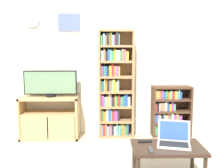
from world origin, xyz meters
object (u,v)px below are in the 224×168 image
Objects in this scene: laptop at (174,139)px; bookshelf_short at (169,111)px; remote_far_from_laptop at (151,150)px; tv_stand at (50,118)px; coffee_table at (168,150)px; remote_near_laptop at (145,141)px; bookshelf_tall at (114,85)px; television at (50,83)px.

bookshelf_short is at bearing 92.08° from laptop.
tv_stand is at bearing -47.58° from remote_far_from_laptop.
laptop is (-0.31, -1.54, 0.04)m from bookshelf_short.
laptop reaches higher than coffee_table.
tv_stand is at bearing 43.12° from remote_near_laptop.
bookshelf_tall reaches higher than laptop.
television is at bearing -48.59° from remote_far_from_laptop.
laptop is (0.64, -1.53, -0.41)m from bookshelf_tall.
bookshelf_short reaches higher than coffee_table.
coffee_table is at bearing -120.89° from remote_near_laptop.
laptop is (0.08, 0.05, 0.12)m from coffee_table.
remote_near_laptop is at bearing -84.19° from remote_far_from_laptop.
laptop is 0.35m from remote_far_from_laptop.
bookshelf_tall is at bearing -77.94° from remote_far_from_laptop.
bookshelf_tall is at bearing 5.17° from tv_stand.
television is 2.30m from laptop.
bookshelf_tall is 2.26× the size of coffee_table.
television reaches higher than remote_near_laptop.
remote_near_laptop is (-0.32, 0.08, -0.06)m from laptop.
coffee_table is at bearing -134.31° from laptop.
remote_near_laptop is at bearing -77.55° from bookshelf_tall.
bookshelf_short is 1.64m from coffee_table.
coffee_table is 0.15m from laptop.
remote_near_laptop is (1.42, -1.35, 0.07)m from tv_stand.
bookshelf_short is 1.83m from remote_far_from_laptop.
remote_far_from_laptop is at bearing -135.01° from laptop.
bookshelf_tall reaches higher than tv_stand.
bookshelf_tall is at bearing 9.29° from remote_near_laptop.
bookshelf_short reaches higher than remote_near_laptop.
tv_stand is at bearing -174.83° from bookshelf_tall.
tv_stand is 0.58m from television.
bookshelf_tall reaches higher than remote_far_from_laptop.
tv_stand is at bearing 153.90° from laptop.
television is 1.07m from bookshelf_tall.
television is at bearing 53.79° from tv_stand.
laptop is at bearing -101.28° from bookshelf_short.
remote_far_from_laptop is (1.44, -1.61, 0.07)m from tv_stand.
bookshelf_tall is 11.25× the size of remote_near_laptop.
television is at bearing 152.90° from laptop.
television is (0.02, 0.03, 0.58)m from tv_stand.
television is at bearing -176.41° from bookshelf_tall.
tv_stand is 0.53× the size of bookshelf_tall.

